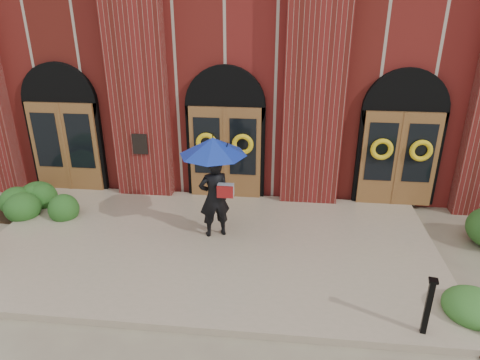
# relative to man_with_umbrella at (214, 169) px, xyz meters

# --- Properties ---
(ground) EXTENTS (90.00, 90.00, 0.00)m
(ground) POSITION_rel_man_with_umbrella_xyz_m (-0.06, -0.57, -1.79)
(ground) COLOR gray
(ground) RESTS_ON ground
(landing) EXTENTS (10.00, 5.30, 0.15)m
(landing) POSITION_rel_man_with_umbrella_xyz_m (-0.06, -0.42, -1.72)
(landing) COLOR tan
(landing) RESTS_ON ground
(church_building) EXTENTS (16.20, 12.53, 7.00)m
(church_building) POSITION_rel_man_with_umbrella_xyz_m (-0.06, 8.21, 1.71)
(church_building) COLOR maroon
(church_building) RESTS_ON ground
(man_with_umbrella) EXTENTS (1.93, 1.93, 2.35)m
(man_with_umbrella) POSITION_rel_man_with_umbrella_xyz_m (0.00, 0.00, 0.00)
(man_with_umbrella) COLOR black
(man_with_umbrella) RESTS_ON landing
(metal_post) EXTENTS (0.16, 0.16, 1.04)m
(metal_post) POSITION_rel_man_with_umbrella_xyz_m (3.91, -2.76, -1.10)
(metal_post) COLOR black
(metal_post) RESTS_ON landing
(hedge_wall_left) EXTENTS (2.71, 1.08, 0.70)m
(hedge_wall_left) POSITION_rel_man_with_umbrella_xyz_m (-5.26, 0.80, -1.45)
(hedge_wall_left) COLOR #224F1A
(hedge_wall_left) RESTS_ON ground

